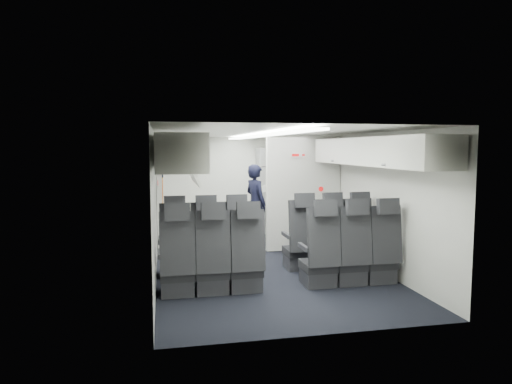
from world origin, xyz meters
name	(u,v)px	position (x,y,z in m)	size (l,w,h in m)	color
cabin_shell	(261,196)	(0.00, 0.00, 1.12)	(3.41, 6.01, 2.16)	black
seat_row_front	(268,246)	(0.00, -0.53, 0.40)	(3.33, 0.56, 1.24)	#242427
seat_row_mid	(284,260)	(0.00, -1.43, 0.40)	(3.33, 0.56, 1.24)	#242427
overhead_bin_left_rear	(179,152)	(-1.40, -2.00, 1.86)	(0.53, 1.80, 0.40)	silver
overhead_bin_left_front_open	(172,159)	(-1.44, -0.25, 1.74)	(0.64, 1.70, 0.72)	#9E9E93
overhead_bin_right_rear	(403,152)	(1.40, -2.00, 1.86)	(0.53, 1.80, 0.40)	silver
overhead_bin_right_front	(348,151)	(1.40, -0.25, 1.86)	(0.53, 1.70, 0.40)	silver
bulkhead_partition	(303,193)	(0.98, 0.80, 1.08)	(1.40, 0.15, 2.13)	silver
galley_unit	(276,190)	(0.95, 2.72, 0.95)	(0.85, 0.52, 1.90)	#939399
boarding_door	(160,198)	(-1.64, 1.55, 0.95)	(0.12, 1.27, 1.86)	silver
flight_attendant	(256,204)	(0.25, 1.62, 0.79)	(0.58, 0.38, 1.58)	black
carry_on_bag	(175,154)	(-1.39, -0.18, 1.82)	(0.35, 0.25, 0.21)	black
papers	(265,188)	(0.44, 1.57, 1.11)	(0.19, 0.02, 0.14)	white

